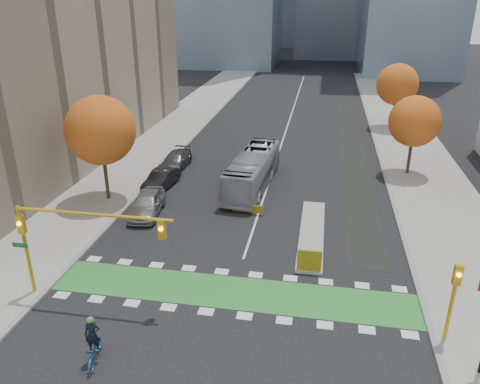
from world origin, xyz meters
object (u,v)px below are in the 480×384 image
at_px(tree_west, 101,130).
at_px(cyclist, 94,347).
at_px(bus, 252,170).
at_px(traffic_signal_west, 68,231).
at_px(parked_car_c, 176,160).
at_px(tree_east_far, 397,85).
at_px(tree_east_near, 415,121).
at_px(parked_car_a, 147,203).
at_px(parked_car_b, 161,179).
at_px(hazard_board, 309,261).
at_px(traffic_signal_east, 454,291).

bearing_deg(tree_west, cyclist, -66.99).
bearing_deg(bus, traffic_signal_west, -106.47).
bearing_deg(cyclist, parked_car_c, 86.38).
bearing_deg(tree_east_far, tree_east_near, -91.79).
bearing_deg(parked_car_a, parked_car_c, 88.88).
distance_m(tree_east_far, parked_car_c, 28.37).
height_order(parked_car_a, parked_car_b, parked_car_a).
bearing_deg(tree_east_far, tree_west, -133.30).
relative_size(cyclist, parked_car_c, 0.47).
relative_size(parked_car_a, parked_car_b, 1.09).
height_order(bus, parked_car_a, bus).
height_order(hazard_board, traffic_signal_west, traffic_signal_west).
bearing_deg(parked_car_a, tree_east_near, 24.12).
height_order(hazard_board, tree_west, tree_west).
bearing_deg(cyclist, bus, 67.12).
height_order(traffic_signal_east, parked_car_c, traffic_signal_east).
bearing_deg(bus, parked_car_b, -163.62).
height_order(tree_east_near, cyclist, tree_east_near).
height_order(bus, parked_car_b, bus).
bearing_deg(tree_east_far, cyclist, -112.24).
distance_m(tree_west, tree_east_far, 35.73).
distance_m(hazard_board, parked_car_a, 13.37).
height_order(tree_east_far, parked_car_a, tree_east_far).
relative_size(tree_west, bus, 0.76).
distance_m(tree_east_near, cyclist, 31.82).
relative_size(tree_west, cyclist, 3.48).
height_order(hazard_board, bus, bus).
bearing_deg(parked_car_b, bus, 18.40).
bearing_deg(hazard_board, bus, 112.97).
relative_size(tree_east_near, parked_car_b, 1.54).
distance_m(traffic_signal_east, parked_car_a, 21.40).
xyz_separation_m(traffic_signal_west, bus, (6.69, 17.06, -2.52)).
bearing_deg(cyclist, tree_west, 100.04).
distance_m(tree_east_far, traffic_signal_east, 38.64).
distance_m(hazard_board, bus, 13.43).
height_order(tree_east_near, traffic_signal_east, tree_east_near).
distance_m(traffic_signal_east, parked_car_b, 24.77).
xyz_separation_m(traffic_signal_west, traffic_signal_east, (18.43, 0.00, -1.30)).
bearing_deg(traffic_signal_west, parked_car_b, 92.77).
height_order(traffic_signal_west, traffic_signal_east, traffic_signal_west).
distance_m(tree_west, bus, 12.39).
relative_size(traffic_signal_east, parked_car_b, 0.89).
bearing_deg(parked_car_c, tree_west, -107.78).
relative_size(traffic_signal_east, cyclist, 1.73).
bearing_deg(traffic_signal_west, bus, 68.58).
xyz_separation_m(cyclist, bus, (3.70, 21.19, 0.72)).
distance_m(tree_east_near, bus, 14.70).
height_order(tree_west, tree_east_far, tree_west).
xyz_separation_m(hazard_board, traffic_signal_east, (6.50, -4.71, 1.93)).
xyz_separation_m(parked_car_a, parked_car_c, (-0.98, 10.00, -0.12)).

